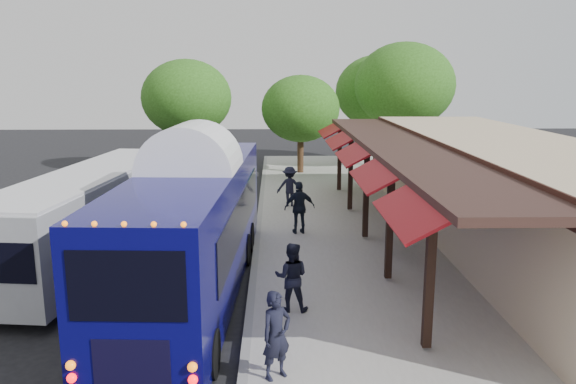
% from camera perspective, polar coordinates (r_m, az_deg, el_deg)
% --- Properties ---
extents(ground, '(90.00, 90.00, 0.00)m').
position_cam_1_polar(ground, '(15.72, -3.77, -9.53)').
color(ground, black).
rests_on(ground, ground).
extents(sidewalk, '(10.00, 40.00, 0.15)m').
position_cam_1_polar(sidewalk, '(19.94, 11.28, -4.83)').
color(sidewalk, '#9E9B93').
rests_on(sidewalk, ground).
extents(curb, '(0.20, 40.00, 0.16)m').
position_cam_1_polar(curb, '(19.47, -3.14, -5.02)').
color(curb, gray).
rests_on(curb, ground).
extents(station_shelter, '(8.15, 20.00, 3.60)m').
position_cam_1_polar(station_shelter, '(20.52, 20.74, 0.20)').
color(station_shelter, tan).
rests_on(station_shelter, ground).
extents(coach_bus, '(2.94, 11.36, 3.60)m').
position_cam_1_polar(coach_bus, '(14.84, -9.55, -3.11)').
color(coach_bus, '#09075A').
rests_on(coach_bus, ground).
extents(city_bus, '(3.44, 10.77, 2.84)m').
position_cam_1_polar(city_bus, '(18.33, -19.14, -1.91)').
color(city_bus, gray).
rests_on(city_bus, ground).
extents(ped_a, '(0.74, 0.69, 1.70)m').
position_cam_1_polar(ped_a, '(10.72, -1.19, -14.34)').
color(ped_a, black).
rests_on(ped_a, sidewalk).
extents(ped_b, '(0.89, 0.73, 1.68)m').
position_cam_1_polar(ped_b, '(13.55, 0.35, -8.62)').
color(ped_b, black).
rests_on(ped_b, sidewalk).
extents(ped_c, '(1.16, 0.64, 1.88)m').
position_cam_1_polar(ped_c, '(19.92, 1.19, -1.59)').
color(ped_c, black).
rests_on(ped_c, sidewalk).
extents(ped_d, '(1.14, 0.69, 1.71)m').
position_cam_1_polar(ped_d, '(24.06, 0.18, 0.57)').
color(ped_d, black).
rests_on(ped_d, sidewalk).
extents(sign_board, '(0.13, 0.48, 1.07)m').
position_cam_1_polar(sign_board, '(17.87, 10.26, -4.09)').
color(sign_board, black).
rests_on(sign_board, sidewalk).
extents(tree_left, '(4.45, 4.45, 5.70)m').
position_cam_1_polar(tree_left, '(32.15, 1.30, 8.45)').
color(tree_left, '#382314').
rests_on(tree_left, ground).
extents(tree_mid, '(5.43, 5.43, 6.95)m').
position_cam_1_polar(tree_mid, '(36.84, 9.12, 10.05)').
color(tree_mid, '#382314').
rests_on(tree_mid, ground).
extents(tree_right, '(5.94, 5.94, 7.60)m').
position_cam_1_polar(tree_right, '(34.50, 11.73, 10.56)').
color(tree_right, '#382314').
rests_on(tree_right, ground).
extents(tree_far, '(5.15, 5.15, 6.59)m').
position_cam_1_polar(tree_far, '(33.13, -10.25, 9.39)').
color(tree_far, '#382314').
rests_on(tree_far, ground).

